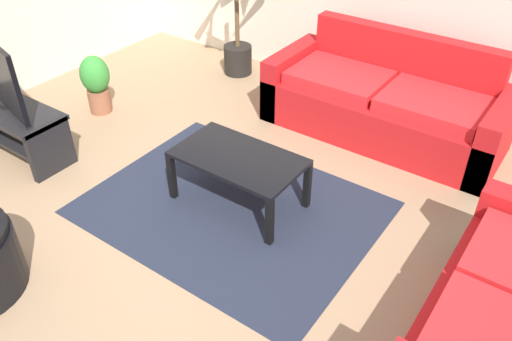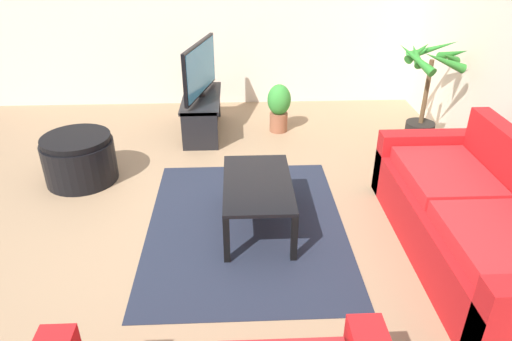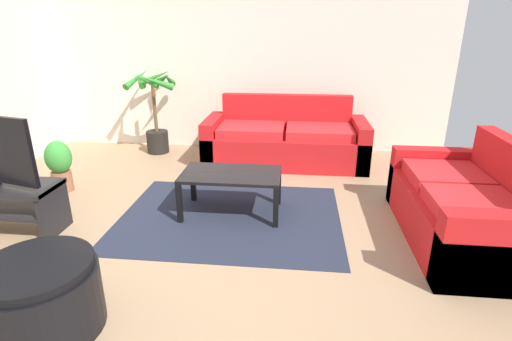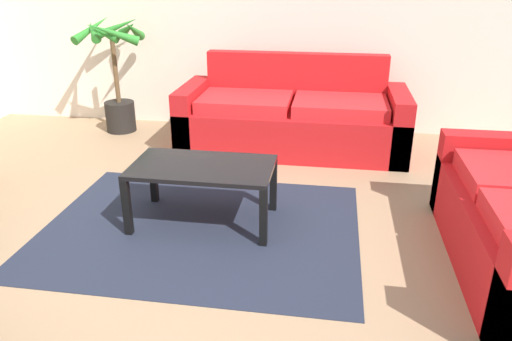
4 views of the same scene
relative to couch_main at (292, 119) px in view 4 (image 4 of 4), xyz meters
The scene contains 6 objects.
ground_plane 2.39m from the couch_main, 105.24° to the right, with size 6.60×6.60×0.00m, color #937556.
wall_back 1.41m from the couch_main, 131.02° to the left, with size 6.00×0.06×2.70m, color beige.
couch_main is the anchor object (origin of this frame).
coffee_table 1.73m from the couch_main, 106.25° to the right, with size 0.99×0.57×0.44m.
area_rug 1.84m from the couch_main, 105.37° to the right, with size 2.20×1.70×0.01m, color #1E2333.
potted_palm 1.98m from the couch_main, behind, with size 0.77×0.76×1.24m.
Camera 4 is at (1.00, -2.43, 1.72)m, focal length 34.55 mm.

